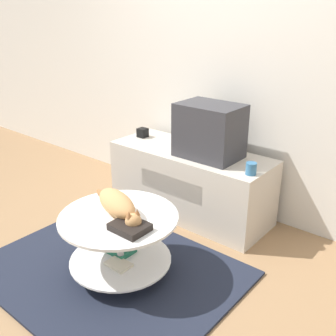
% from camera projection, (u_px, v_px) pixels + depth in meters
% --- Properties ---
extents(ground_plane, '(12.00, 12.00, 0.00)m').
position_uv_depth(ground_plane, '(110.00, 272.00, 2.66)').
color(ground_plane, '#93704C').
extents(wall_back, '(8.00, 0.05, 2.60)m').
position_uv_depth(wall_back, '(229.00, 56.00, 3.16)').
color(wall_back, silver).
rests_on(wall_back, ground_plane).
extents(rug, '(1.64, 1.30, 0.02)m').
position_uv_depth(rug, '(110.00, 271.00, 2.66)').
color(rug, '#1E2333').
rests_on(rug, ground_plane).
extents(tv_stand, '(1.39, 0.53, 0.57)m').
position_uv_depth(tv_stand, '(190.00, 182.00, 3.35)').
color(tv_stand, beige).
rests_on(tv_stand, ground_plane).
extents(tv, '(0.49, 0.35, 0.42)m').
position_uv_depth(tv, '(209.00, 131.00, 3.05)').
color(tv, '#333338').
rests_on(tv, tv_stand).
extents(speaker, '(0.08, 0.08, 0.08)m').
position_uv_depth(speaker, '(143.00, 133.00, 3.58)').
color(speaker, black).
rests_on(speaker, tv_stand).
extents(mug, '(0.08, 0.08, 0.09)m').
position_uv_depth(mug, '(251.00, 169.00, 2.77)').
color(mug, teal).
rests_on(mug, tv_stand).
extents(coffee_table, '(0.76, 0.76, 0.43)m').
position_uv_depth(coffee_table, '(120.00, 237.00, 2.53)').
color(coffee_table, '#B2B2B7').
rests_on(coffee_table, rug).
extents(dvd_box, '(0.21, 0.17, 0.04)m').
position_uv_depth(dvd_box, '(130.00, 227.00, 2.30)').
color(dvd_box, black).
rests_on(dvd_box, coffee_table).
extents(cat, '(0.57, 0.28, 0.14)m').
position_uv_depth(cat, '(118.00, 205.00, 2.46)').
color(cat, tan).
rests_on(cat, coffee_table).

